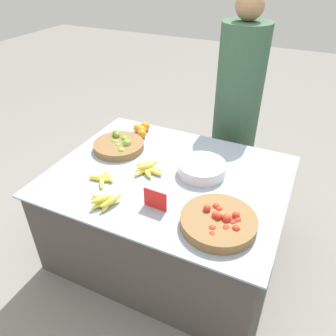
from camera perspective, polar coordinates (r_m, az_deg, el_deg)
The scene contains 11 objects.
ground_plane at distance 2.42m, azimuth 0.00°, elevation -13.56°, with size 12.00×12.00×0.00m, color gray.
market_table at distance 2.19m, azimuth 0.00°, elevation -7.96°, with size 1.41×1.11×0.64m.
lime_bowl at distance 2.26m, azimuth -8.49°, elevation 3.93°, with size 0.34×0.34×0.09m.
tomato_basket at distance 1.65m, azimuth 8.81°, elevation -9.28°, with size 0.38×0.38×0.09m.
orange_pile at distance 2.43m, azimuth -4.61°, elevation 6.71°, with size 0.13×0.18×0.07m.
metal_bowl at distance 2.00m, azimuth 5.91°, elevation -0.06°, with size 0.29×0.29×0.07m.
price_sign at distance 1.72m, azimuth -2.25°, elevation -5.54°, with size 0.13×0.01×0.12m.
banana_bunch_front_center at distance 1.98m, azimuth -11.23°, elevation -1.76°, with size 0.16×0.17×0.04m.
banana_bunch_middle_right at distance 1.79m, azimuth -10.81°, elevation -5.67°, with size 0.17×0.16×0.06m.
banana_bunch_back_center at distance 2.01m, azimuth -3.39°, elevation -0.23°, with size 0.19×0.18×0.06m.
vendor_person at distance 2.68m, azimuth 11.85°, elevation 9.82°, with size 0.35×0.35×1.56m.
Camera 1 is at (0.69, -1.47, 1.79)m, focal length 35.00 mm.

